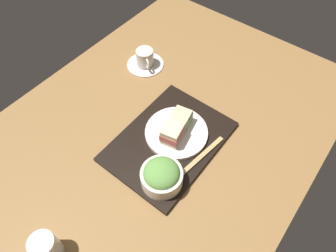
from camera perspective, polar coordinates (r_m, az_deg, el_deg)
ground_plane at (r=107.47cm, az=-1.54°, el=-0.94°), size 140.00×100.00×3.00cm
serving_tray at (r=102.43cm, az=0.18°, el=-2.85°), size 40.94×29.55×1.40cm
sandwich_plate at (r=102.80cm, az=1.57°, el=-1.20°), size 21.14×21.14×1.33cm
sandwich_near at (r=97.85cm, az=0.82°, el=-1.42°), size 8.14×7.33×6.34cm
sandwich_far at (r=102.04cm, az=2.38°, el=1.27°), size 8.00×7.43×5.14cm
salad_bowl at (r=91.11cm, az=-1.20°, el=-9.18°), size 12.72×12.72×8.24cm
chopsticks_pair at (r=98.75cm, az=6.22°, el=-5.63°), size 20.11×4.19×0.70cm
coffee_cup at (r=125.73cm, az=-4.28°, el=12.24°), size 14.88×14.88×7.22cm
drinking_glass at (r=90.00cm, az=-21.72°, el=-20.31°), size 6.75×6.75×9.59cm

